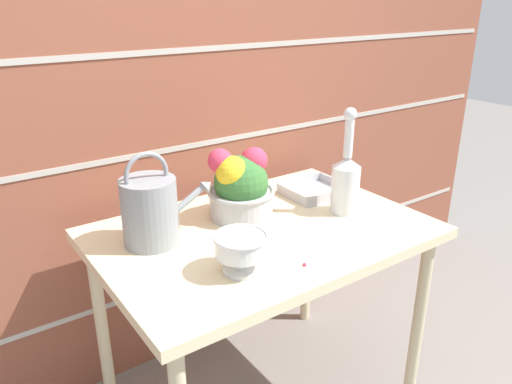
% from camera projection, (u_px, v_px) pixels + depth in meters
% --- Properties ---
extents(brick_wall, '(3.60, 0.08, 2.20)m').
position_uv_depth(brick_wall, '(187.00, 97.00, 1.91)').
color(brick_wall, brown).
rests_on(brick_wall, ground_plane).
extents(patio_table, '(1.09, 0.75, 0.74)m').
position_uv_depth(patio_table, '(262.00, 249.00, 1.69)').
color(patio_table, beige).
rests_on(patio_table, ground_plane).
extents(watering_can, '(0.32, 0.17, 0.30)m').
position_uv_depth(watering_can, '(151.00, 210.00, 1.53)').
color(watering_can, gray).
rests_on(watering_can, patio_table).
extents(crystal_pedestal_bowl, '(0.16, 0.16, 0.11)m').
position_uv_depth(crystal_pedestal_bowl, '(241.00, 248.00, 1.38)').
color(crystal_pedestal_bowl, silver).
rests_on(crystal_pedestal_bowl, patio_table).
extents(flower_planter, '(0.24, 0.24, 0.25)m').
position_uv_depth(flower_planter, '(239.00, 187.00, 1.72)').
color(flower_planter, '#ADADB2').
rests_on(flower_planter, patio_table).
extents(glass_decanter, '(0.10, 0.10, 0.38)m').
position_uv_depth(glass_decanter, '(346.00, 179.00, 1.75)').
color(glass_decanter, silver).
rests_on(glass_decanter, patio_table).
extents(wire_tray, '(0.23, 0.19, 0.04)m').
position_uv_depth(wire_tray, '(314.00, 191.00, 1.95)').
color(wire_tray, '#B7B7BC').
rests_on(wire_tray, patio_table).
extents(fallen_petal, '(0.01, 0.01, 0.01)m').
position_uv_depth(fallen_petal, '(305.00, 265.00, 1.44)').
color(fallen_petal, '#E03856').
rests_on(fallen_petal, patio_table).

